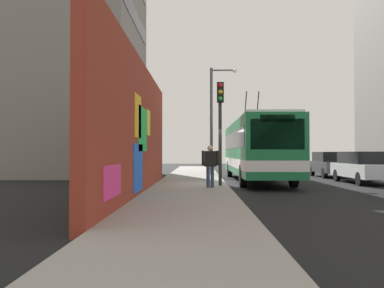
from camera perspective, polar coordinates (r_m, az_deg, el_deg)
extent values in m
plane|color=black|center=(18.31, 4.87, -5.98)|extent=(80.00, 80.00, 0.00)
cube|color=gray|center=(18.26, -0.17, -5.76)|extent=(48.00, 3.20, 0.15)
cube|color=maroon|center=(14.76, -7.27, 2.03)|extent=(14.77, 0.30, 4.71)
cube|color=yellow|center=(16.11, -6.01, 2.93)|extent=(0.90, 0.02, 0.98)
cube|color=blue|center=(13.43, -7.42, -3.24)|extent=(1.91, 0.02, 1.53)
cube|color=#F2338C|center=(9.59, -10.87, -5.06)|extent=(1.87, 0.02, 0.74)
cube|color=green|center=(14.47, -6.81, 2.03)|extent=(2.04, 0.02, 1.52)
cube|color=yellow|center=(13.38, -7.46, 3.80)|extent=(1.30, 0.02, 1.38)
cube|color=gray|center=(30.28, -14.61, 11.93)|extent=(11.15, 7.16, 16.78)
cube|color=black|center=(28.87, -7.73, 4.51)|extent=(9.47, 0.04, 1.10)
cube|color=black|center=(29.36, -7.71, 10.74)|extent=(9.47, 0.04, 1.10)
cube|color=black|center=(30.18, -7.70, 16.69)|extent=(9.47, 0.04, 1.10)
cube|color=#19723F|center=(22.38, 8.78, -0.54)|extent=(12.37, 2.46, 2.66)
cube|color=silver|center=(22.44, 8.77, 3.01)|extent=(11.88, 2.26, 0.12)
cube|color=white|center=(22.39, 8.79, -2.54)|extent=(12.39, 2.48, 0.44)
cube|color=black|center=(16.31, 11.70, 1.35)|extent=(0.04, 2.09, 1.20)
cube|color=black|center=(22.39, 8.78, 0.48)|extent=(11.38, 2.49, 0.85)
cube|color=orange|center=(16.36, 11.68, 3.50)|extent=(0.06, 1.35, 0.28)
cylinder|color=black|center=(24.40, 8.99, 4.65)|extent=(1.43, 0.06, 2.00)
cylinder|color=black|center=(24.31, 7.35, 4.67)|extent=(1.43, 0.06, 2.00)
cylinder|color=black|center=(18.71, 13.82, -4.31)|extent=(1.00, 0.28, 1.00)
cylinder|color=black|center=(18.35, 7.02, -4.40)|extent=(1.00, 0.28, 1.00)
cylinder|color=black|center=(26.48, 10.02, -3.41)|extent=(1.00, 0.28, 1.00)
cylinder|color=black|center=(26.23, 5.21, -3.45)|extent=(1.00, 0.28, 1.00)
cube|color=white|center=(22.27, 22.73, -3.37)|extent=(4.78, 1.92, 0.66)
cube|color=black|center=(22.34, 22.63, -1.74)|extent=(2.87, 1.72, 0.60)
cylinder|color=black|center=(20.50, 22.14, -4.49)|extent=(0.64, 0.22, 0.64)
cylinder|color=black|center=(24.06, 23.25, -3.98)|extent=(0.64, 0.22, 0.64)
cylinder|color=black|center=(23.47, 19.36, -4.09)|extent=(0.64, 0.22, 0.64)
cube|color=#38383D|center=(27.36, 18.54, -2.98)|extent=(4.12, 1.76, 0.66)
cube|color=black|center=(27.42, 18.48, -1.66)|extent=(2.47, 1.59, 0.60)
cylinder|color=black|center=(26.33, 21.06, -3.75)|extent=(0.64, 0.22, 0.64)
cylinder|color=black|center=(25.84, 17.79, -3.83)|extent=(0.64, 0.22, 0.64)
cylinder|color=black|center=(28.90, 19.21, -3.53)|extent=(0.64, 0.22, 0.64)
cylinder|color=black|center=(28.45, 16.21, -3.59)|extent=(0.64, 0.22, 0.64)
cylinder|color=#2D3F59|center=(16.42, 2.82, -4.57)|extent=(0.14, 0.14, 0.82)
cylinder|color=#2D3F59|center=(16.42, 2.23, -4.57)|extent=(0.14, 0.14, 0.82)
cube|color=black|center=(16.40, 2.52, -2.05)|extent=(0.22, 0.48, 0.62)
cylinder|color=black|center=(16.41, 3.53, -1.94)|extent=(0.09, 0.09, 0.59)
cylinder|color=black|center=(16.39, 1.50, -1.94)|extent=(0.09, 0.09, 0.59)
sphere|color=beige|center=(16.39, 2.52, -0.58)|extent=(0.22, 0.22, 0.22)
cylinder|color=#2D382D|center=(17.37, 3.90, 1.40)|extent=(0.14, 0.14, 4.33)
cube|color=black|center=(17.32, 3.92, 7.12)|extent=(0.20, 0.28, 0.84)
sphere|color=red|center=(17.25, 3.94, 8.09)|extent=(0.18, 0.18, 0.18)
sphere|color=yellow|center=(17.21, 3.94, 7.17)|extent=(0.18, 0.18, 0.18)
sphere|color=green|center=(17.17, 3.94, 6.25)|extent=(0.18, 0.18, 0.18)
cylinder|color=#4C4C51|center=(26.53, 2.69, 3.19)|extent=(0.18, 0.18, 6.82)
cylinder|color=#4C4C51|center=(27.00, 4.29, 10.10)|extent=(0.10, 1.50, 0.10)
ellipsoid|color=silver|center=(27.05, 5.90, 9.98)|extent=(0.44, 0.28, 0.20)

